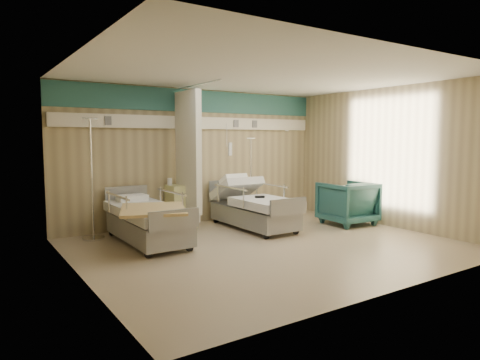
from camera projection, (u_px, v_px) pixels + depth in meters
name	position (u px, v px, depth m)	size (l,w,h in m)	color
ground	(269.00, 246.00, 7.09)	(6.00, 5.00, 0.00)	tan
room_walls	(259.00, 133.00, 7.10)	(6.04, 5.04, 2.82)	tan
bed_right	(254.00, 212.00, 8.47)	(1.00, 2.16, 0.63)	silver
bed_left	(148.00, 225.00, 7.26)	(1.00, 2.16, 0.63)	silver
bedside_cabinet	(181.00, 206.00, 8.57)	(0.50, 0.48, 0.85)	#E9E892
visitor_armchair	(347.00, 203.00, 8.85)	(0.95, 0.98, 0.89)	#1F4D4D
waffle_blanket	(348.00, 180.00, 8.78)	(0.60, 0.53, 0.07)	silver
iv_stand_right	(251.00, 203.00, 9.42)	(0.32, 0.32, 1.79)	silver
iv_stand_left	(93.00, 215.00, 7.51)	(0.38, 0.38, 2.13)	silver
call_remote	(260.00, 197.00, 8.26)	(0.18, 0.08, 0.04)	black
tan_blanket	(153.00, 209.00, 6.80)	(0.99, 1.24, 0.04)	#D9B76F
toiletry_bag	(186.00, 182.00, 8.60)	(0.20, 0.13, 0.11)	black
white_cup	(170.00, 182.00, 8.49)	(0.09, 0.09, 0.14)	white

